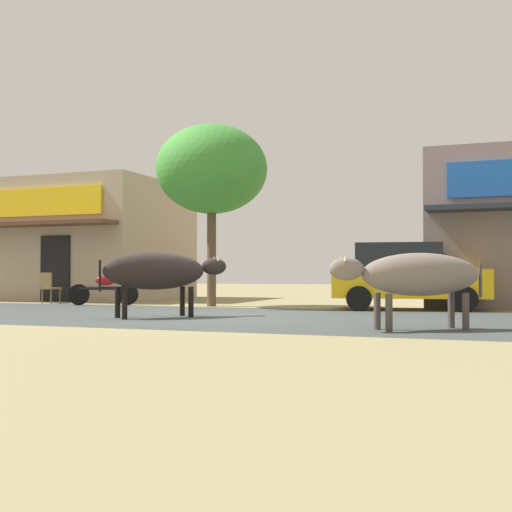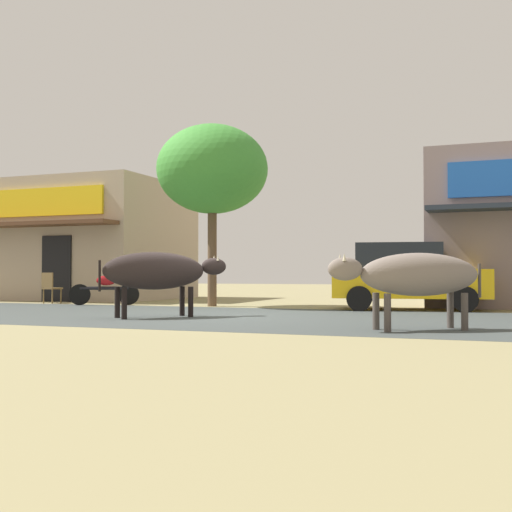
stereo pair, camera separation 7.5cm
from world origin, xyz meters
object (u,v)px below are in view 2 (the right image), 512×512
(parked_motorcycle, at_px, (105,289))
(cow_far_dark, at_px, (416,275))
(roadside_tree, at_px, (212,170))
(parked_hatchback_car, at_px, (406,276))
(cafe_chair_near_tree, at_px, (50,286))
(cow_near_brown, at_px, (157,271))

(parked_motorcycle, bearing_deg, cow_far_dark, -29.81)
(roadside_tree, distance_m, cow_far_dark, 8.95)
(parked_hatchback_car, height_order, parked_motorcycle, parked_hatchback_car)
(cow_far_dark, bearing_deg, parked_motorcycle, 150.19)
(parked_motorcycle, height_order, cow_far_dark, cow_far_dark)
(parked_motorcycle, distance_m, cafe_chair_near_tree, 2.08)
(roadside_tree, bearing_deg, parked_motorcycle, -171.84)
(cow_far_dark, height_order, cafe_chair_near_tree, cow_far_dark)
(cafe_chair_near_tree, bearing_deg, parked_motorcycle, -6.14)
(cow_far_dark, xyz_separation_m, cafe_chair_near_tree, (-11.38, 5.56, -0.36))
(parked_motorcycle, height_order, cafe_chair_near_tree, parked_motorcycle)
(roadside_tree, distance_m, parked_hatchback_car, 5.96)
(parked_hatchback_car, bearing_deg, cow_far_dark, -80.58)
(roadside_tree, xyz_separation_m, cow_far_dark, (6.19, -5.78, -2.87))
(cow_far_dark, bearing_deg, cow_near_brown, 167.24)
(parked_hatchback_car, xyz_separation_m, parked_motorcycle, (-8.32, -0.65, -0.38))
(cow_far_dark, relative_size, cafe_chair_near_tree, 2.57)
(parked_hatchback_car, xyz_separation_m, cow_near_brown, (-4.33, -4.78, 0.10))
(parked_motorcycle, xyz_separation_m, cow_near_brown, (3.99, -4.13, 0.47))
(roadside_tree, height_order, cow_far_dark, roadside_tree)
(parked_motorcycle, xyz_separation_m, cafe_chair_near_tree, (-2.07, 0.22, 0.05))
(roadside_tree, bearing_deg, parked_hatchback_car, 2.19)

